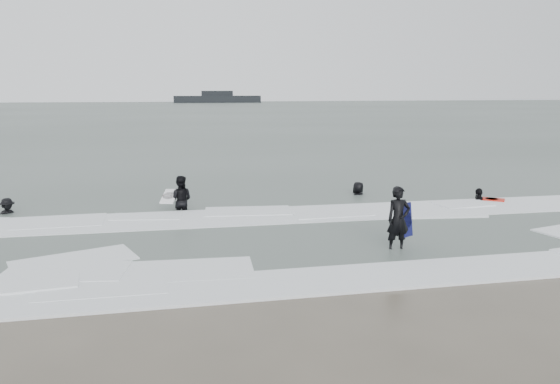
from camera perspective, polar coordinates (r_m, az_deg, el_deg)
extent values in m
plane|color=brown|center=(13.65, 3.95, -8.47)|extent=(320.00, 320.00, 0.00)
plane|color=#47544C|center=(92.61, -8.75, 8.03)|extent=(320.00, 320.00, 0.00)
imported|color=black|center=(15.74, 12.13, -6.04)|extent=(0.71, 0.49, 1.86)
imported|color=black|center=(20.69, -10.32, -1.90)|extent=(1.02, 0.87, 1.86)
imported|color=black|center=(21.90, -26.55, -2.18)|extent=(1.09, 1.00, 1.47)
imported|color=black|center=(23.22, 20.04, -0.99)|extent=(1.06, 0.92, 1.72)
imported|color=black|center=(23.35, 8.18, -0.37)|extent=(0.99, 0.99, 1.74)
cube|color=white|center=(13.09, 4.62, -9.18)|extent=(30.03, 2.32, 0.07)
cube|color=white|center=(19.27, -0.55, -2.53)|extent=(30.00, 2.60, 0.09)
cube|color=black|center=(161.05, -6.58, 9.61)|extent=(24.88, 4.44, 1.95)
cube|color=black|center=(161.03, -6.59, 10.21)|extent=(8.89, 2.67, 1.42)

